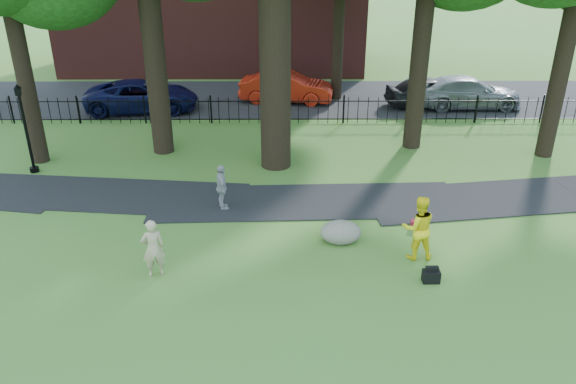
{
  "coord_description": "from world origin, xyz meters",
  "views": [
    {
      "loc": [
        0.34,
        -12.48,
        8.18
      ],
      "look_at": [
        0.42,
        2.0,
        1.27
      ],
      "focal_mm": 35.0,
      "sensor_mm": 36.0,
      "label": 1
    }
  ],
  "objects_px": {
    "man": "(418,228)",
    "boulder": "(341,230)",
    "woman": "(153,248)",
    "red_sedan": "(286,87)",
    "lamppost": "(26,130)"
  },
  "relations": [
    {
      "from": "woman",
      "to": "man",
      "type": "xyz_separation_m",
      "value": [
        6.89,
        0.81,
        0.11
      ]
    },
    {
      "from": "boulder",
      "to": "man",
      "type": "bearing_deg",
      "value": -24.08
    },
    {
      "from": "red_sedan",
      "to": "boulder",
      "type": "bearing_deg",
      "value": -166.23
    },
    {
      "from": "woman",
      "to": "red_sedan",
      "type": "xyz_separation_m",
      "value": [
        3.42,
        15.68,
        -0.03
      ]
    },
    {
      "from": "man",
      "to": "boulder",
      "type": "height_order",
      "value": "man"
    },
    {
      "from": "boulder",
      "to": "lamppost",
      "type": "distance_m",
      "value": 11.95
    },
    {
      "from": "lamppost",
      "to": "red_sedan",
      "type": "relative_size",
      "value": 0.7
    },
    {
      "from": "man",
      "to": "lamppost",
      "type": "bearing_deg",
      "value": -27.68
    },
    {
      "from": "man",
      "to": "boulder",
      "type": "xyz_separation_m",
      "value": [
        -1.96,
        0.88,
        -0.57
      ]
    },
    {
      "from": "man",
      "to": "red_sedan",
      "type": "height_order",
      "value": "man"
    },
    {
      "from": "woman",
      "to": "boulder",
      "type": "relative_size",
      "value": 1.37
    },
    {
      "from": "man",
      "to": "lamppost",
      "type": "relative_size",
      "value": 0.56
    },
    {
      "from": "woman",
      "to": "man",
      "type": "height_order",
      "value": "man"
    },
    {
      "from": "woman",
      "to": "boulder",
      "type": "height_order",
      "value": "woman"
    },
    {
      "from": "boulder",
      "to": "lamppost",
      "type": "bearing_deg",
      "value": 154.91
    }
  ]
}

